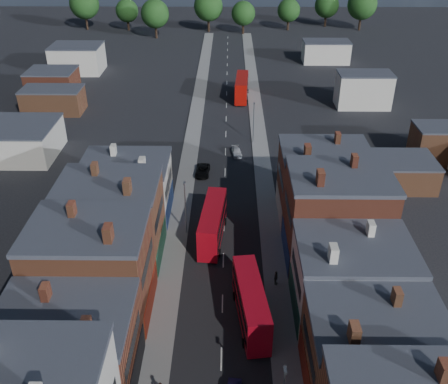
{
  "coord_description": "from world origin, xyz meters",
  "views": [
    {
      "loc": [
        0.67,
        -26.89,
        40.12
      ],
      "look_at": [
        0.0,
        31.86,
        5.59
      ],
      "focal_mm": 40.0,
      "sensor_mm": 36.0,
      "label": 1
    }
  ],
  "objects_px": {
    "car_3": "(237,152)",
    "ped_3": "(276,278)",
    "bus_1": "(251,303)",
    "bus_0": "(213,223)",
    "car_2": "(203,171)",
    "bus_2": "(242,87)"
  },
  "relations": [
    {
      "from": "car_2",
      "to": "car_3",
      "type": "xyz_separation_m",
      "value": [
        5.83,
        7.5,
        -0.11
      ]
    },
    {
      "from": "bus_1",
      "to": "car_3",
      "type": "height_order",
      "value": "bus_1"
    },
    {
      "from": "car_2",
      "to": "bus_2",
      "type": "bearing_deg",
      "value": 81.33
    },
    {
      "from": "bus_0",
      "to": "bus_2",
      "type": "height_order",
      "value": "bus_2"
    },
    {
      "from": "car_3",
      "to": "bus_1",
      "type": "bearing_deg",
      "value": -96.02
    },
    {
      "from": "car_2",
      "to": "car_3",
      "type": "bearing_deg",
      "value": 54.53
    },
    {
      "from": "bus_0",
      "to": "bus_1",
      "type": "xyz_separation_m",
      "value": [
        4.61,
        -15.3,
        -0.06
      ]
    },
    {
      "from": "ped_3",
      "to": "bus_1",
      "type": "bearing_deg",
      "value": 172.78
    },
    {
      "from": "bus_0",
      "to": "car_2",
      "type": "xyz_separation_m",
      "value": [
        -2.3,
        18.62,
        -1.98
      ]
    },
    {
      "from": "bus_0",
      "to": "car_2",
      "type": "relative_size",
      "value": 2.37
    },
    {
      "from": "bus_0",
      "to": "ped_3",
      "type": "distance_m",
      "value": 12.26
    },
    {
      "from": "bus_2",
      "to": "bus_0",
      "type": "bearing_deg",
      "value": -91.62
    },
    {
      "from": "car_3",
      "to": "ped_3",
      "type": "relative_size",
      "value": 2.06
    },
    {
      "from": "bus_1",
      "to": "car_3",
      "type": "relative_size",
      "value": 2.91
    },
    {
      "from": "bus_0",
      "to": "bus_1",
      "type": "relative_size",
      "value": 1.02
    },
    {
      "from": "bus_1",
      "to": "ped_3",
      "type": "height_order",
      "value": "bus_1"
    },
    {
      "from": "bus_2",
      "to": "car_3",
      "type": "xyz_separation_m",
      "value": [
        -1.47,
        -29.81,
        -2.16
      ]
    },
    {
      "from": "bus_0",
      "to": "bus_2",
      "type": "relative_size",
      "value": 0.98
    },
    {
      "from": "bus_0",
      "to": "bus_2",
      "type": "xyz_separation_m",
      "value": [
        5.0,
        55.93,
        0.07
      ]
    },
    {
      "from": "car_3",
      "to": "ped_3",
      "type": "height_order",
      "value": "ped_3"
    },
    {
      "from": "bus_1",
      "to": "bus_2",
      "type": "bearing_deg",
      "value": 82.32
    },
    {
      "from": "car_2",
      "to": "ped_3",
      "type": "xyz_separation_m",
      "value": [
        10.16,
        -27.89,
        0.39
      ]
    }
  ]
}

